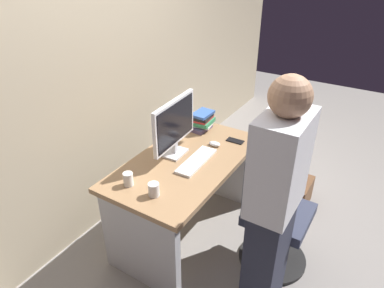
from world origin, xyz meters
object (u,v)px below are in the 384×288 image
monitor (175,125)px  cup_near_keyboard (154,190)px  office_chair (271,215)px  mouse (215,144)px  book_stack (203,121)px  desk (187,184)px  cup_by_monitor (128,179)px  cell_phone (235,141)px  handbag (301,194)px  person_at_desk (274,207)px  keyboard (196,161)px

monitor → cup_near_keyboard: 0.58m
monitor → office_chair: bearing=-85.4°
mouse → book_stack: bearing=48.6°
desk → cup_by_monitor: size_ratio=13.78×
cup_by_monitor → book_stack: book_stack is taller
cell_phone → handbag: size_ratio=0.38×
person_at_desk → cup_near_keyboard: (-0.17, 0.75, -0.06)m
monitor → mouse: monitor is taller
book_stack → cup_by_monitor: bearing=179.9°
mouse → handbag: bearing=-49.3°
desk → person_at_desk: size_ratio=0.82×
person_at_desk → book_stack: 1.27m
keyboard → cup_near_keyboard: (-0.50, 0.02, 0.04)m
desk → mouse: mouse is taller
office_chair → keyboard: (-0.08, 0.60, 0.31)m
monitor → handbag: (0.83, -0.85, -0.85)m
office_chair → person_at_desk: (-0.40, -0.12, 0.41)m
cup_by_monitor → desk: bearing=-17.7°
keyboard → book_stack: size_ratio=1.89×
desk → cell_phone: size_ratio=9.29×
person_at_desk → handbag: person_at_desk is taller
mouse → book_stack: size_ratio=0.44×
keyboard → cup_by_monitor: size_ratio=4.43×
person_at_desk → cup_near_keyboard: 0.77m
handbag → mouse: bearing=130.7°
desk → office_chair: size_ratio=1.42×
desk → mouse: 0.40m
office_chair → cell_phone: 0.69m
cup_near_keyboard → cup_by_monitor: 0.22m
cup_by_monitor → cell_phone: size_ratio=0.67×
office_chair → person_at_desk: person_at_desk is taller
keyboard → book_stack: 0.56m
cup_near_keyboard → book_stack: 1.02m
cup_by_monitor → office_chair: bearing=-55.8°
office_chair → monitor: 0.98m
keyboard → handbag: size_ratio=1.14×
keyboard → cup_near_keyboard: 0.50m
cup_by_monitor → handbag: size_ratio=0.26×
monitor → cell_phone: monitor is taller
desk → handbag: desk is taller
person_at_desk → monitor: size_ratio=3.03×
monitor → cup_near_keyboard: bearing=-160.7°
keyboard → book_stack: bearing=23.6°
person_at_desk → cup_by_monitor: (-0.17, 0.97, -0.06)m
desk → cup_by_monitor: bearing=162.3°
keyboard → person_at_desk: bearing=-116.1°
mouse → cup_near_keyboard: bearing=178.4°
desk → office_chair: (0.08, -0.69, -0.07)m
desk → mouse: bearing=-15.5°
person_at_desk → mouse: (0.62, 0.73, -0.09)m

